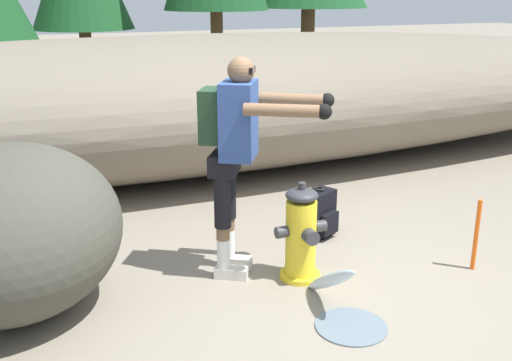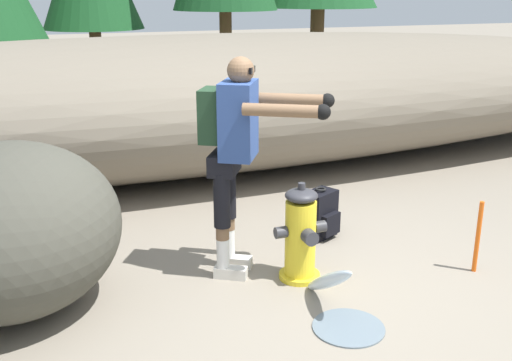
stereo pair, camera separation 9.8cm
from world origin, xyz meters
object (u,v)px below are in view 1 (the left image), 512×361
object	(u,v)px
fire_hydrant	(301,235)
spare_backpack	(319,214)
utility_worker	(237,141)
boulder_large	(11,232)
survey_stake	(476,235)

from	to	relation	value
fire_hydrant	spare_backpack	world-z (taller)	fire_hydrant
fire_hydrant	utility_worker	bearing A→B (deg)	148.28
utility_worker	spare_backpack	size ratio (longest dim) A/B	3.67
fire_hydrant	boulder_large	distance (m)	2.10
fire_hydrant	survey_stake	size ratio (longest dim) A/B	1.32
utility_worker	spare_backpack	distance (m)	1.36
fire_hydrant	survey_stake	distance (m)	1.43
fire_hydrant	boulder_large	xyz separation A→B (m)	(-2.07, 0.29, 0.24)
utility_worker	boulder_large	world-z (taller)	utility_worker
fire_hydrant	utility_worker	xyz separation A→B (m)	(-0.43, 0.26, 0.73)
spare_backpack	survey_stake	bearing A→B (deg)	12.38
boulder_large	survey_stake	world-z (taller)	boulder_large
boulder_large	survey_stake	bearing A→B (deg)	-11.27
fire_hydrant	spare_backpack	xyz separation A→B (m)	(0.52, 0.69, -0.15)
boulder_large	survey_stake	xyz separation A→B (m)	(3.45, -0.69, -0.31)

